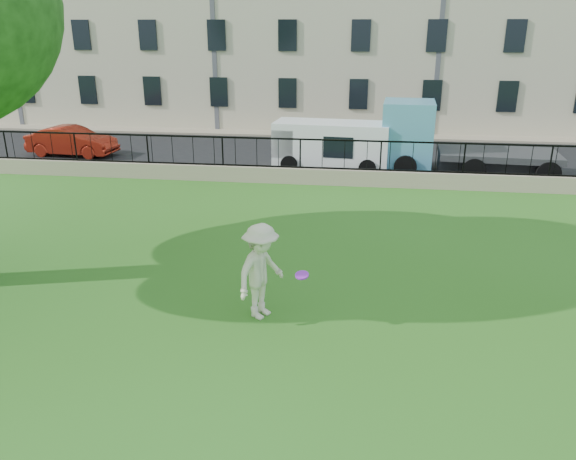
# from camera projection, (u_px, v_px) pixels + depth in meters

# --- Properties ---
(ground) EXTENTS (120.00, 120.00, 0.00)m
(ground) POSITION_uv_depth(u_px,v_px,m) (225.00, 353.00, 10.36)
(ground) COLOR #2D6417
(ground) RESTS_ON ground
(retaining_wall) EXTENTS (50.00, 0.40, 0.60)m
(retaining_wall) POSITION_uv_depth(u_px,v_px,m) (300.00, 176.00, 21.42)
(retaining_wall) COLOR gray
(retaining_wall) RESTS_ON ground
(iron_railing) EXTENTS (50.00, 0.05, 1.13)m
(iron_railing) POSITION_uv_depth(u_px,v_px,m) (300.00, 154.00, 21.13)
(iron_railing) COLOR black
(iron_railing) RESTS_ON retaining_wall
(street) EXTENTS (60.00, 9.00, 0.01)m
(street) POSITION_uv_depth(u_px,v_px,m) (312.00, 156.00, 25.90)
(street) COLOR black
(street) RESTS_ON ground
(sidewalk) EXTENTS (60.00, 1.40, 0.12)m
(sidewalk) POSITION_uv_depth(u_px,v_px,m) (321.00, 135.00, 30.72)
(sidewalk) COLOR gray
(sidewalk) RESTS_ON ground
(building_row) EXTENTS (56.40, 10.40, 13.80)m
(building_row) POSITION_uv_depth(u_px,v_px,m) (331.00, 4.00, 33.64)
(building_row) COLOR #BAB594
(building_row) RESTS_ON ground
(man) EXTENTS (1.28, 1.51, 2.02)m
(man) POSITION_uv_depth(u_px,v_px,m) (261.00, 271.00, 11.36)
(man) COLOR beige
(man) RESTS_ON ground
(frisbee) EXTENTS (0.34, 0.34, 0.12)m
(frisbee) POSITION_uv_depth(u_px,v_px,m) (302.00, 275.00, 10.82)
(frisbee) COLOR purple
(red_sedan) EXTENTS (4.16, 1.69, 1.34)m
(red_sedan) POSITION_uv_depth(u_px,v_px,m) (72.00, 141.00, 25.86)
(red_sedan) COLOR #A32314
(red_sedan) RESTS_ON street
(white_van) EXTENTS (4.84, 2.24, 1.97)m
(white_van) POSITION_uv_depth(u_px,v_px,m) (331.00, 146.00, 23.29)
(white_van) COLOR white
(white_van) RESTS_ON street
(blue_truck) EXTENTS (6.95, 2.86, 2.85)m
(blue_truck) POSITION_uv_depth(u_px,v_px,m) (468.00, 139.00, 22.44)
(blue_truck) COLOR #529BC0
(blue_truck) RESTS_ON street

